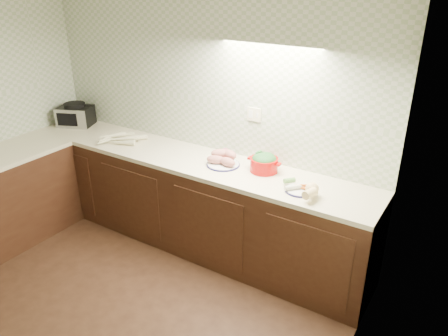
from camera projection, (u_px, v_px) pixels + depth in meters
The scene contains 8 objects.
room at pixel (27, 126), 2.57m from camera, with size 3.60×3.60×2.60m.
counter at pixel (72, 217), 3.91m from camera, with size 3.60×3.60×0.90m.
toaster_oven at pixel (76, 115), 4.79m from camera, with size 0.43×0.39×0.25m.
parsnip_pile at pixel (129, 141), 4.28m from camera, with size 0.43×0.47×0.08m.
sweet_potato_plate at pixel (223, 159), 3.83m from camera, with size 0.29×0.29×0.13m.
onion_bowl at pixel (227, 155), 3.94m from camera, with size 0.14×0.14×0.11m.
dutch_oven at pixel (264, 162), 3.70m from camera, with size 0.30×0.25×0.17m.
veg_plate at pixel (305, 189), 3.35m from camera, with size 0.37×0.27×0.11m.
Camera 1 is at (2.29, -1.44, 2.47)m, focal length 35.00 mm.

